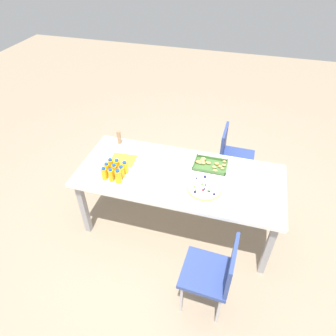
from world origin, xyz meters
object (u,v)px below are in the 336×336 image
chair_far_right (232,154)px  juice_bottle_8 (125,167)px  juice_bottle_4 (115,170)px  snack_tray (210,165)px  juice_bottle_0 (104,174)px  juice_bottle_6 (111,165)px  napkin_stack (152,156)px  paper_folder (123,160)px  chair_near_right (215,272)px  plate_stack (171,173)px  juice_bottle_1 (111,175)px  juice_bottle_5 (121,172)px  juice_bottle_3 (107,169)px  fruit_pizza (204,188)px  juice_bottle_2 (118,176)px  cardboard_tube (119,137)px  juice_bottle_7 (117,166)px  party_table (179,180)px

chair_far_right → juice_bottle_8: bearing=-45.3°
juice_bottle_4 → snack_tray: (0.88, 0.40, -0.05)m
juice_bottle_0 → juice_bottle_4: (0.07, 0.08, -0.00)m
juice_bottle_6 → napkin_stack: bearing=43.0°
juice_bottle_6 → snack_tray: juice_bottle_6 is taller
juice_bottle_4 → paper_folder: 0.26m
chair_near_right → juice_bottle_8: (-1.04, 0.70, 0.31)m
juice_bottle_4 → plate_stack: bearing=17.3°
juice_bottle_1 → juice_bottle_5: 0.11m
juice_bottle_3 → plate_stack: size_ratio=0.62×
chair_far_right → juice_bottle_0: 1.61m
juice_bottle_8 → plate_stack: bearing=11.9°
juice_bottle_3 → fruit_pizza: 0.97m
juice_bottle_0 → napkin_stack: (0.34, 0.46, -0.06)m
juice_bottle_0 → juice_bottle_8: bearing=43.8°
juice_bottle_2 → paper_folder: (-0.09, 0.33, -0.07)m
chair_near_right → cardboard_tube: (-1.29, 1.15, 0.33)m
juice_bottle_2 → chair_far_right: bearing=47.5°
juice_bottle_6 → fruit_pizza: 0.96m
juice_bottle_2 → juice_bottle_5: 0.08m
juice_bottle_3 → paper_folder: juice_bottle_3 is taller
juice_bottle_4 → juice_bottle_7: juice_bottle_7 is taller
juice_bottle_8 → paper_folder: bearing=119.3°
chair_near_right → juice_bottle_6: 1.42m
chair_near_right → juice_bottle_2: size_ratio=5.57×
juice_bottle_1 → juice_bottle_8: bearing=61.9°
juice_bottle_7 → snack_tray: 0.95m
party_table → juice_bottle_8: bearing=-168.1°
plate_stack → napkin_stack: bearing=140.0°
party_table → fruit_pizza: bearing=-26.7°
juice_bottle_8 → snack_tray: 0.87m
juice_bottle_4 → juice_bottle_7: size_ratio=0.95×
juice_bottle_1 → fruit_pizza: (0.89, 0.13, -0.06)m
party_table → cardboard_tube: (-0.79, 0.34, 0.15)m
juice_bottle_0 → snack_tray: (0.96, 0.48, -0.05)m
chair_near_right → juice_bottle_6: size_ratio=6.19×
juice_bottle_3 → juice_bottle_5: size_ratio=1.01×
cardboard_tube → juice_bottle_4: bearing=-71.7°
juice_bottle_5 → napkin_stack: 0.44m
chair_near_right → juice_bottle_3: size_ratio=6.12×
juice_bottle_1 → snack_tray: size_ratio=0.43×
chair_far_right → fruit_pizza: chair_far_right is taller
juice_bottle_1 → juice_bottle_4: size_ratio=1.06×
party_table → napkin_stack: 0.41m
party_table → juice_bottle_3: size_ratio=15.10×
paper_folder → napkin_stack: bearing=25.7°
juice_bottle_2 → cardboard_tube: 0.65m
juice_bottle_2 → fruit_pizza: size_ratio=0.45×
chair_near_right → juice_bottle_3: (-1.20, 0.63, 0.31)m
juice_bottle_6 → napkin_stack: juice_bottle_6 is taller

